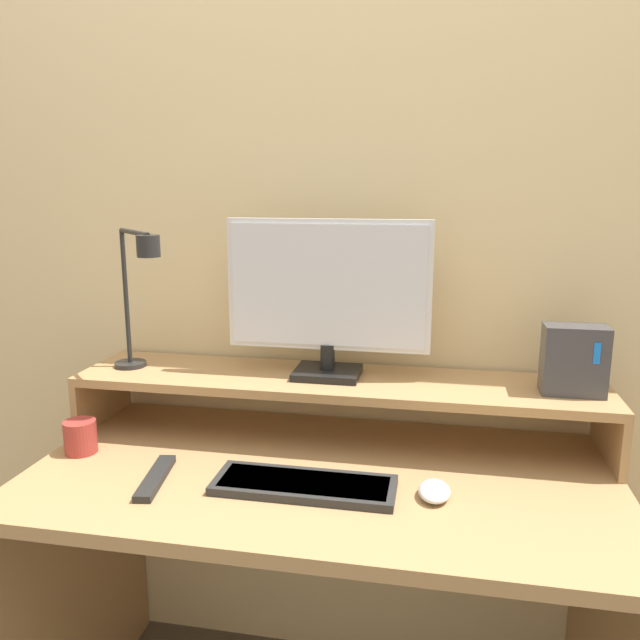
{
  "coord_description": "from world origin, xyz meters",
  "views": [
    {
      "loc": [
        0.24,
        -0.94,
        1.37
      ],
      "look_at": [
        -0.01,
        0.37,
        1.08
      ],
      "focal_mm": 35.0,
      "sensor_mm": 36.0,
      "label": 1
    }
  ],
  "objects_px": {
    "desk_lamp": "(138,288)",
    "keyboard": "(304,485)",
    "remote_control": "(156,478)",
    "router_dock": "(574,360)",
    "mouse": "(434,491)",
    "mug": "(80,437)",
    "monitor": "(328,293)"
  },
  "relations": [
    {
      "from": "monitor",
      "to": "router_dock",
      "type": "xyz_separation_m",
      "value": [
        0.58,
        -0.03,
        -0.13
      ]
    },
    {
      "from": "router_dock",
      "to": "mug",
      "type": "distance_m",
      "value": 1.17
    },
    {
      "from": "mouse",
      "to": "remote_control",
      "type": "distance_m",
      "value": 0.59
    },
    {
      "from": "remote_control",
      "to": "router_dock",
      "type": "bearing_deg",
      "value": 18.5
    },
    {
      "from": "keyboard",
      "to": "mug",
      "type": "relative_size",
      "value": 4.85
    },
    {
      "from": "router_dock",
      "to": "mouse",
      "type": "bearing_deg",
      "value": -139.45
    },
    {
      "from": "mouse",
      "to": "remote_control",
      "type": "xyz_separation_m",
      "value": [
        -0.59,
        -0.04,
        -0.01
      ]
    },
    {
      "from": "desk_lamp",
      "to": "keyboard",
      "type": "height_order",
      "value": "desk_lamp"
    },
    {
      "from": "monitor",
      "to": "remote_control",
      "type": "relative_size",
      "value": 2.48
    },
    {
      "from": "keyboard",
      "to": "mouse",
      "type": "relative_size",
      "value": 3.97
    },
    {
      "from": "desk_lamp",
      "to": "keyboard",
      "type": "bearing_deg",
      "value": -24.6
    },
    {
      "from": "router_dock",
      "to": "mug",
      "type": "bearing_deg",
      "value": -170.34
    },
    {
      "from": "keyboard",
      "to": "remote_control",
      "type": "xyz_separation_m",
      "value": [
        -0.32,
        -0.03,
        -0.0
      ]
    },
    {
      "from": "router_dock",
      "to": "mouse",
      "type": "xyz_separation_m",
      "value": [
        -0.3,
        -0.26,
        -0.22
      ]
    },
    {
      "from": "desk_lamp",
      "to": "mouse",
      "type": "xyz_separation_m",
      "value": [
        0.73,
        -0.2,
        -0.37
      ]
    },
    {
      "from": "router_dock",
      "to": "remote_control",
      "type": "xyz_separation_m",
      "value": [
        -0.89,
        -0.3,
        -0.23
      ]
    },
    {
      "from": "router_dock",
      "to": "remote_control",
      "type": "height_order",
      "value": "router_dock"
    },
    {
      "from": "desk_lamp",
      "to": "keyboard",
      "type": "relative_size",
      "value": 0.95
    },
    {
      "from": "router_dock",
      "to": "mug",
      "type": "relative_size",
      "value": 2.02
    },
    {
      "from": "mug",
      "to": "mouse",
      "type": "bearing_deg",
      "value": -4.4
    },
    {
      "from": "keyboard",
      "to": "mug",
      "type": "xyz_separation_m",
      "value": [
        -0.57,
        0.08,
        0.03
      ]
    },
    {
      "from": "desk_lamp",
      "to": "remote_control",
      "type": "bearing_deg",
      "value": -59.98
    },
    {
      "from": "monitor",
      "to": "router_dock",
      "type": "bearing_deg",
      "value": -2.75
    },
    {
      "from": "monitor",
      "to": "mouse",
      "type": "distance_m",
      "value": 0.53
    },
    {
      "from": "mouse",
      "to": "mug",
      "type": "bearing_deg",
      "value": 175.6
    },
    {
      "from": "mouse",
      "to": "mug",
      "type": "height_order",
      "value": "mug"
    },
    {
      "from": "router_dock",
      "to": "mouse",
      "type": "height_order",
      "value": "router_dock"
    },
    {
      "from": "router_dock",
      "to": "keyboard",
      "type": "relative_size",
      "value": 0.42
    },
    {
      "from": "desk_lamp",
      "to": "router_dock",
      "type": "height_order",
      "value": "desk_lamp"
    },
    {
      "from": "mouse",
      "to": "router_dock",
      "type": "bearing_deg",
      "value": 40.55
    },
    {
      "from": "keyboard",
      "to": "desk_lamp",
      "type": "bearing_deg",
      "value": 155.4
    },
    {
      "from": "router_dock",
      "to": "remote_control",
      "type": "relative_size",
      "value": 0.79
    }
  ]
}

